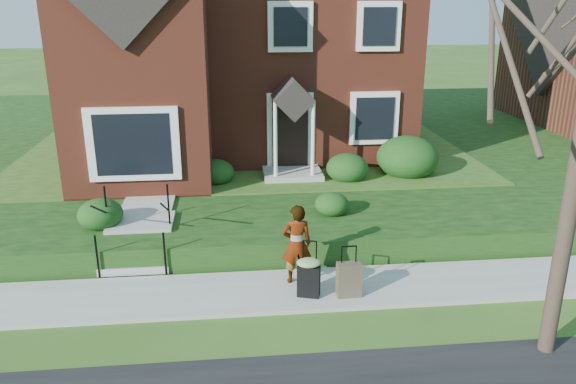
{
  "coord_description": "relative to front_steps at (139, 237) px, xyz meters",
  "views": [
    {
      "loc": [
        -0.48,
        -9.43,
        5.27
      ],
      "look_at": [
        0.72,
        2.0,
        1.33
      ],
      "focal_mm": 35.0,
      "sensor_mm": 36.0,
      "label": 1
    }
  ],
  "objects": [
    {
      "name": "walkway",
      "position": [
        0.0,
        3.16,
        0.16
      ],
      "size": [
        1.2,
        6.0,
        0.06
      ],
      "primitive_type": "cube",
      "color": "#9E9B93",
      "rests_on": "terrace"
    },
    {
      "name": "foundation_shrubs",
      "position": [
        4.04,
        3.01,
        0.61
      ],
      "size": [
        9.96,
        4.42,
        1.21
      ],
      "color": "#0F340F",
      "rests_on": "terrace"
    },
    {
      "name": "main_house",
      "position": [
        2.29,
        7.76,
        4.79
      ],
      "size": [
        10.4,
        10.2,
        9.4
      ],
      "color": "maroon",
      "rests_on": "terrace"
    },
    {
      "name": "sidewalk",
      "position": [
        2.5,
        -1.84,
        -0.43
      ],
      "size": [
        60.0,
        1.6,
        0.08
      ],
      "primitive_type": "cube",
      "color": "#9E9B93",
      "rests_on": "ground"
    },
    {
      "name": "front_steps",
      "position": [
        0.0,
        0.0,
        0.0
      ],
      "size": [
        1.4,
        2.02,
        1.5
      ],
      "color": "#9E9B93",
      "rests_on": "ground"
    },
    {
      "name": "terrace",
      "position": [
        6.5,
        9.06,
        -0.17
      ],
      "size": [
        44.0,
        20.0,
        0.6
      ],
      "primitive_type": "cube",
      "color": "black",
      "rests_on": "ground"
    },
    {
      "name": "woman",
      "position": [
        3.21,
        -1.57,
        0.4
      ],
      "size": [
        0.59,
        0.4,
        1.58
      ],
      "primitive_type": "imported",
      "rotation": [
        0.0,
        0.0,
        3.18
      ],
      "color": "#999999",
      "rests_on": "sidewalk"
    },
    {
      "name": "ground",
      "position": [
        2.5,
        -1.84,
        -0.47
      ],
      "size": [
        120.0,
        120.0,
        0.0
      ],
      "primitive_type": "plane",
      "color": "#2D5119",
      "rests_on": "ground"
    },
    {
      "name": "suitcase_olive",
      "position": [
        4.1,
        -2.22,
        -0.07
      ],
      "size": [
        0.46,
        0.26,
        0.97
      ],
      "rotation": [
        0.0,
        0.0,
        0.03
      ],
      "color": "#4B4332",
      "rests_on": "sidewalk"
    },
    {
      "name": "suitcase_black",
      "position": [
        3.36,
        -2.15,
        0.03
      ],
      "size": [
        0.54,
        0.48,
        1.09
      ],
      "rotation": [
        0.0,
        0.0,
        -0.29
      ],
      "color": "black",
      "rests_on": "sidewalk"
    }
  ]
}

